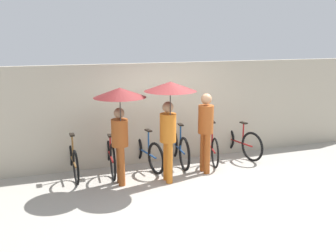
% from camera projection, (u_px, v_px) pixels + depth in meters
% --- Properties ---
extents(ground_plane, '(30.00, 30.00, 0.00)m').
position_uv_depth(ground_plane, '(189.00, 192.00, 7.00)').
color(ground_plane, '#9E998E').
extents(back_wall, '(11.91, 0.12, 2.26)m').
position_uv_depth(back_wall, '(157.00, 113.00, 8.49)').
color(back_wall, '#B2A893').
rests_on(back_wall, ground).
extents(parked_bicycle_0, '(0.44, 1.75, 1.01)m').
position_uv_depth(parked_bicycle_0, '(72.00, 158.00, 7.74)').
color(parked_bicycle_0, black).
rests_on(parked_bicycle_0, ground).
extents(parked_bicycle_1, '(0.44, 1.85, 0.99)m').
position_uv_depth(parked_bicycle_1, '(110.00, 153.00, 8.00)').
color(parked_bicycle_1, black).
rests_on(parked_bicycle_1, ground).
extents(parked_bicycle_2, '(0.50, 1.69, 1.07)m').
position_uv_depth(parked_bicycle_2, '(145.00, 151.00, 8.25)').
color(parked_bicycle_2, black).
rests_on(parked_bicycle_2, ground).
extents(parked_bicycle_3, '(0.44, 1.69, 1.00)m').
position_uv_depth(parked_bicycle_3, '(178.00, 147.00, 8.48)').
color(parked_bicycle_3, black).
rests_on(parked_bicycle_3, ground).
extents(parked_bicycle_4, '(0.57, 1.67, 1.00)m').
position_uv_depth(parked_bicycle_4, '(210.00, 145.00, 8.71)').
color(parked_bicycle_4, black).
rests_on(parked_bicycle_4, ground).
extents(parked_bicycle_5, '(0.52, 1.65, 1.01)m').
position_uv_depth(parked_bicycle_5, '(238.00, 141.00, 9.04)').
color(parked_bicycle_5, black).
rests_on(parked_bicycle_5, ground).
extents(pedestrian_leading, '(0.97, 0.97, 1.92)m').
position_uv_depth(pedestrian_leading, '(120.00, 110.00, 6.94)').
color(pedestrian_leading, '#9E4C1E').
rests_on(pedestrian_leading, ground).
extents(pedestrian_center, '(0.99, 0.99, 2.02)m').
position_uv_depth(pedestrian_center, '(169.00, 104.00, 7.05)').
color(pedestrian_center, '#C66B1E').
rests_on(pedestrian_center, ground).
extents(pedestrian_trailing, '(0.32, 0.32, 1.70)m').
position_uv_depth(pedestrian_trailing, '(206.00, 127.00, 7.78)').
color(pedestrian_trailing, '#9E4C1E').
rests_on(pedestrian_trailing, ground).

